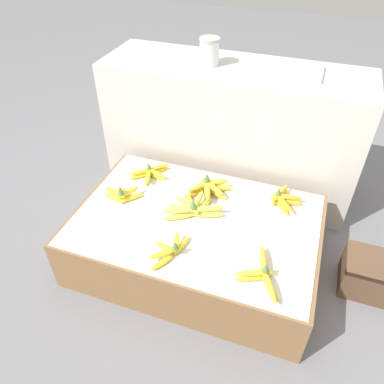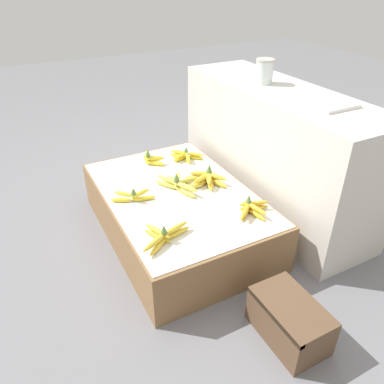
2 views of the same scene
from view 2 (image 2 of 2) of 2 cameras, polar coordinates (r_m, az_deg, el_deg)
ground_plane at (r=2.24m, az=-2.22°, el=-6.17°), size 10.00×10.00×0.00m
display_platform at (r=2.15m, az=-2.30°, el=-3.19°), size 1.15×0.77×0.28m
back_vendor_table at (r=2.38m, az=12.36°, el=6.27°), size 1.44×0.45×0.76m
wooden_crate at (r=1.70m, az=14.58°, el=-18.38°), size 0.33×0.21×0.19m
banana_bunch_front_midleft at (r=2.01m, az=-9.00°, el=-0.54°), size 0.15×0.23×0.09m
banana_bunch_front_midright at (r=1.71m, az=-4.37°, el=-6.63°), size 0.20×0.28×0.09m
banana_bunch_middle_left at (r=2.38m, az=-6.28°, el=5.11°), size 0.19×0.13×0.10m
banana_bunch_middle_midleft at (r=2.09m, az=-1.96°, el=1.32°), size 0.29×0.23×0.11m
banana_bunch_back_left at (r=2.41m, az=-1.01°, el=5.53°), size 0.19×0.20×0.08m
banana_bunch_back_midleft at (r=2.14m, az=2.33°, el=2.11°), size 0.23×0.20×0.11m
banana_bunch_back_midright at (r=1.91m, az=9.02°, el=-2.43°), size 0.16×0.21×0.09m
glass_jar at (r=2.32m, az=10.99°, el=17.62°), size 0.11×0.11×0.14m
foam_tray_white at (r=2.06m, az=19.30°, el=12.98°), size 0.30×0.22×0.02m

